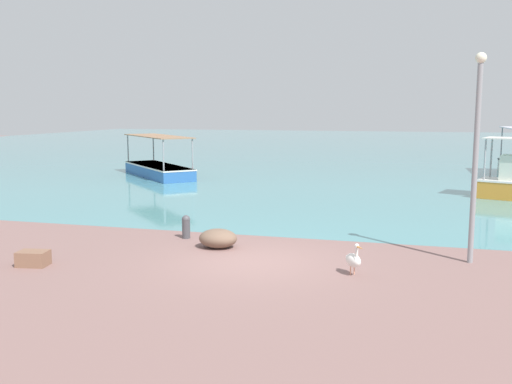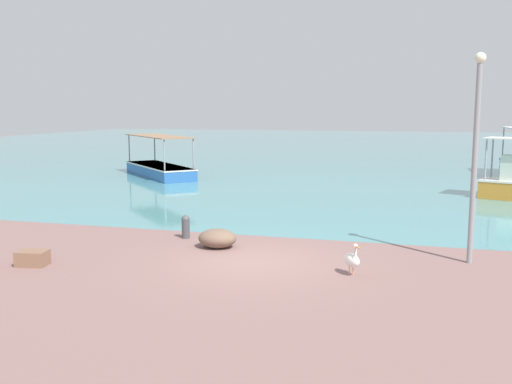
{
  "view_description": "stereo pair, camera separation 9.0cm",
  "coord_description": "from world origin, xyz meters",
  "px_view_note": "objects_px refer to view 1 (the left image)",
  "views": [
    {
      "loc": [
        3.89,
        -13.82,
        3.9
      ],
      "look_at": [
        -1.46,
        5.62,
        0.99
      ],
      "focal_mm": 40.0,
      "sensor_mm": 36.0,
      "label": 1
    },
    {
      "loc": [
        3.98,
        -13.79,
        3.9
      ],
      "look_at": [
        -1.46,
        5.62,
        0.99
      ],
      "focal_mm": 40.0,
      "sensor_mm": 36.0,
      "label": 2
    }
  ],
  "objects_px": {
    "pelican": "(353,260)",
    "fishing_boat_near_right": "(158,168)",
    "mooring_bollard": "(186,226)",
    "cargo_crate": "(33,258)",
    "net_pile": "(218,238)",
    "lamp_post": "(476,146)"
  },
  "relations": [
    {
      "from": "fishing_boat_near_right",
      "to": "cargo_crate",
      "type": "xyz_separation_m",
      "value": [
        5.3,
        -18.73,
        -0.31
      ]
    },
    {
      "from": "net_pile",
      "to": "cargo_crate",
      "type": "bearing_deg",
      "value": -141.77
    },
    {
      "from": "mooring_bollard",
      "to": "cargo_crate",
      "type": "distance_m",
      "value": 4.68
    },
    {
      "from": "fishing_boat_near_right",
      "to": "mooring_bollard",
      "type": "relative_size",
      "value": 8.71
    },
    {
      "from": "mooring_bollard",
      "to": "net_pile",
      "type": "bearing_deg",
      "value": -33.28
    },
    {
      "from": "pelican",
      "to": "cargo_crate",
      "type": "height_order",
      "value": "pelican"
    },
    {
      "from": "net_pile",
      "to": "cargo_crate",
      "type": "height_order",
      "value": "net_pile"
    },
    {
      "from": "pelican",
      "to": "fishing_boat_near_right",
      "type": "bearing_deg",
      "value": 127.12
    },
    {
      "from": "fishing_boat_near_right",
      "to": "lamp_post",
      "type": "height_order",
      "value": "lamp_post"
    },
    {
      "from": "lamp_post",
      "to": "cargo_crate",
      "type": "height_order",
      "value": "lamp_post"
    },
    {
      "from": "net_pile",
      "to": "lamp_post",
      "type": "bearing_deg",
      "value": 1.7
    },
    {
      "from": "fishing_boat_near_right",
      "to": "pelican",
      "type": "height_order",
      "value": "fishing_boat_near_right"
    },
    {
      "from": "pelican",
      "to": "mooring_bollard",
      "type": "relative_size",
      "value": 1.11
    },
    {
      "from": "lamp_post",
      "to": "net_pile",
      "type": "distance_m",
      "value": 7.32
    },
    {
      "from": "lamp_post",
      "to": "net_pile",
      "type": "height_order",
      "value": "lamp_post"
    },
    {
      "from": "fishing_boat_near_right",
      "to": "net_pile",
      "type": "relative_size",
      "value": 5.67
    },
    {
      "from": "fishing_boat_near_right",
      "to": "net_pile",
      "type": "xyz_separation_m",
      "value": [
        9.17,
        -15.68,
        -0.23
      ]
    },
    {
      "from": "fishing_boat_near_right",
      "to": "mooring_bollard",
      "type": "xyz_separation_m",
      "value": [
        7.83,
        -14.8,
        -0.12
      ]
    },
    {
      "from": "pelican",
      "to": "mooring_bollard",
      "type": "bearing_deg",
      "value": 154.05
    },
    {
      "from": "fishing_boat_near_right",
      "to": "pelican",
      "type": "bearing_deg",
      "value": -52.88
    },
    {
      "from": "fishing_boat_near_right",
      "to": "mooring_bollard",
      "type": "bearing_deg",
      "value": -62.12
    },
    {
      "from": "fishing_boat_near_right",
      "to": "cargo_crate",
      "type": "distance_m",
      "value": 19.46
    }
  ]
}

